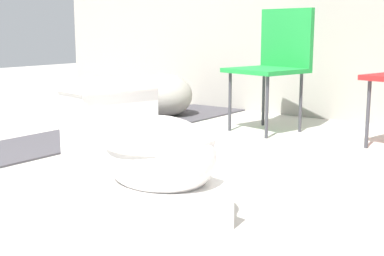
{
  "coord_description": "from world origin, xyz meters",
  "views": [
    {
      "loc": [
        1.48,
        -1.26,
        0.7
      ],
      "look_at": [
        0.21,
        0.46,
        0.3
      ],
      "focal_mm": 50.0,
      "sensor_mm": 36.0,
      "label": 1
    }
  ],
  "objects": [
    {
      "name": "boulder_near",
      "position": [
        -1.22,
        2.04,
        0.17
      ],
      "size": [
        0.5,
        0.49,
        0.34
      ],
      "primitive_type": "ellipsoid",
      "rotation": [
        0.0,
        0.0,
        0.19
      ],
      "color": "gray",
      "rests_on": "ground"
    },
    {
      "name": "toilet",
      "position": [
        0.21,
        0.16,
        0.22
      ],
      "size": [
        0.69,
        0.49,
        0.52
      ],
      "rotation": [
        0.0,
        0.0,
        -0.21
      ],
      "color": "white",
      "rests_on": "ground"
    },
    {
      "name": "ground_plane",
      "position": [
        0.0,
        0.0,
        0.0
      ],
      "size": [
        14.0,
        14.0,
        0.0
      ],
      "primitive_type": "plane",
      "color": "#B7B2A8"
    },
    {
      "name": "gravel_strip",
      "position": [
        -1.14,
        0.5,
        0.01
      ],
      "size": [
        0.56,
        8.0,
        0.01
      ],
      "primitive_type": "cube",
      "color": "#423F44",
      "rests_on": "ground"
    },
    {
      "name": "folding_chair_left",
      "position": [
        -0.25,
        2.05,
        0.51
      ],
      "size": [
        0.53,
        0.53,
        0.83
      ],
      "rotation": [
        0.0,
        0.0,
        -1.8
      ],
      "color": "#1E8C38",
      "rests_on": "ground"
    }
  ]
}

